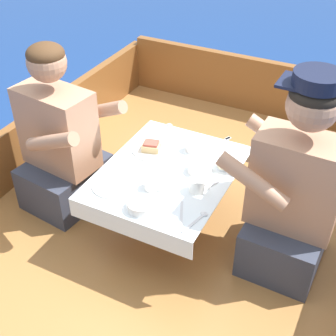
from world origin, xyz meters
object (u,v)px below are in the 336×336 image
person_starboard (293,194)px  coffee_cup_port (193,146)px  tin_can (224,164)px  person_port (61,145)px  sandwich (151,146)px  coffee_cup_center (153,183)px  coffee_cup_starboard (197,185)px

person_starboard → coffee_cup_port: (-0.58, 0.18, -0.02)m
coffee_cup_port → tin_can: size_ratio=1.51×
person_port → person_starboard: 1.24m
sandwich → coffee_cup_port: (0.19, 0.10, -0.00)m
coffee_cup_center → coffee_cup_starboard: bearing=21.4°
coffee_cup_starboard → coffee_cup_center: bearing=-158.6°
coffee_cup_port → tin_can: coffee_cup_port is taller
person_starboard → coffee_cup_port: person_starboard is taller
person_port → coffee_cup_center: (0.61, -0.09, 0.02)m
sandwich → tin_can: 0.40m
person_starboard → sandwich: (-0.78, 0.08, -0.02)m
coffee_cup_center → person_starboard: bearing=17.6°
sandwich → coffee_cup_center: size_ratio=1.03×
person_port → coffee_cup_port: bearing=30.6°
person_starboard → coffee_cup_starboard: person_starboard is taller
person_starboard → coffee_cup_port: bearing=-15.7°
coffee_cup_port → coffee_cup_starboard: size_ratio=0.99×
person_starboard → coffee_cup_starboard: (-0.42, -0.12, -0.01)m
person_port → tin_can: person_port is taller
coffee_cup_starboard → sandwich: bearing=150.9°
person_port → coffee_cup_port: (0.65, 0.28, 0.02)m
coffee_cup_port → coffee_cup_center: size_ratio=0.97×
coffee_cup_port → tin_can: (0.21, -0.07, -0.00)m
sandwich → tin_can: sandwich is taller
coffee_cup_port → tin_can: bearing=-19.9°
person_port → coffee_cup_center: size_ratio=9.16×
person_port → coffee_cup_port: size_ratio=9.40×
person_port → sandwich: person_port is taller
person_starboard → coffee_cup_port: size_ratio=10.09×
person_port → tin_can: size_ratio=14.21×
coffee_cup_starboard → tin_can: (0.05, 0.23, -0.01)m
sandwich → coffee_cup_starboard: coffee_cup_starboard is taller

